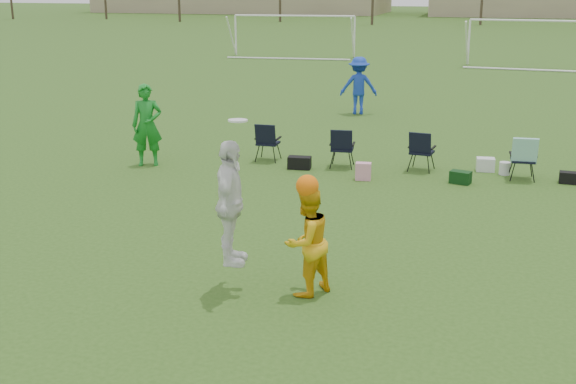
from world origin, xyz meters
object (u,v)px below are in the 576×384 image
(fielder_green_near, at_px, (147,125))
(goal_left, at_px, (294,24))
(goal_mid, at_px, (541,30))
(fielder_blue, at_px, (359,86))
(center_contest, at_px, (267,221))

(fielder_green_near, distance_m, goal_left, 27.43)
(goal_left, bearing_deg, goal_mid, -13.13)
(fielder_blue, height_order, center_contest, center_contest)
(goal_left, bearing_deg, fielder_blue, -73.27)
(goal_left, bearing_deg, fielder_green_near, -87.09)
(fielder_green_near, height_order, goal_mid, goal_mid)
(fielder_green_near, relative_size, goal_left, 0.27)
(fielder_green_near, distance_m, center_contest, 8.26)
(fielder_blue, distance_m, goal_left, 20.06)
(fielder_blue, xyz_separation_m, center_contest, (1.47, -15.02, 0.14))
(goal_left, bearing_deg, center_contest, -80.19)
(fielder_blue, xyz_separation_m, goal_mid, (6.58, 16.62, 0.96))
(fielder_green_near, bearing_deg, center_contest, -72.92)
(fielder_blue, distance_m, center_contest, 15.09)
(fielder_blue, distance_m, goal_mid, 17.90)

